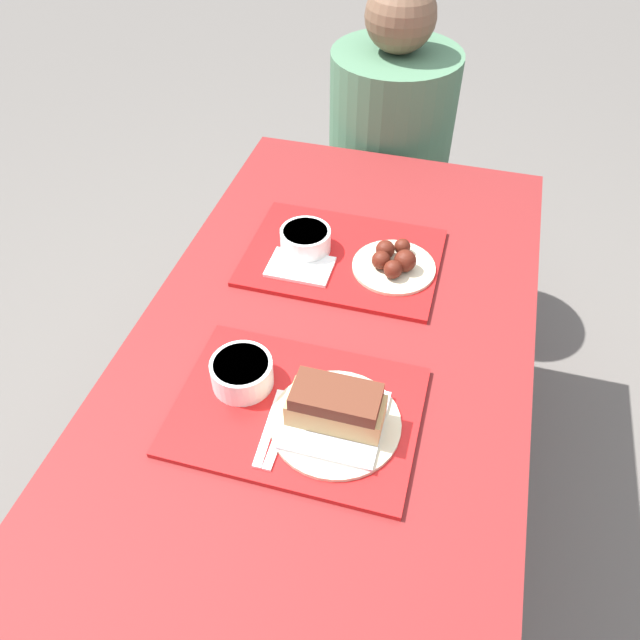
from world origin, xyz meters
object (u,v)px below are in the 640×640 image
(brisket_sandwich_plate, at_px, (336,412))
(bowl_coleslaw_near, at_px, (242,372))
(tray_near, at_px, (297,411))
(bowl_coleslaw_far, at_px, (305,239))
(tray_far, at_px, (343,257))
(person_seated_across, at_px, (391,122))
(wings_plate_far, at_px, (394,262))

(brisket_sandwich_plate, bearing_deg, bowl_coleslaw_near, 166.79)
(tray_near, xyz_separation_m, bowl_coleslaw_far, (-0.12, 0.45, 0.04))
(tray_far, distance_m, person_seated_across, 0.72)
(bowl_coleslaw_near, bearing_deg, bowl_coleslaw_far, 89.75)
(tray_near, height_order, tray_far, same)
(tray_near, relative_size, bowl_coleslaw_far, 3.81)
(tray_near, xyz_separation_m, tray_far, (-0.03, 0.46, 0.00))
(brisket_sandwich_plate, bearing_deg, person_seated_across, 95.87)
(brisket_sandwich_plate, xyz_separation_m, wings_plate_far, (0.02, 0.46, -0.02))
(bowl_coleslaw_near, bearing_deg, brisket_sandwich_plate, -13.21)
(bowl_coleslaw_near, xyz_separation_m, bowl_coleslaw_far, (0.00, 0.42, 0.00))
(bowl_coleslaw_near, height_order, wings_plate_far, wings_plate_far)
(tray_far, relative_size, bowl_coleslaw_near, 3.81)
(tray_far, distance_m, wings_plate_far, 0.13)
(brisket_sandwich_plate, distance_m, wings_plate_far, 0.46)
(tray_far, bearing_deg, tray_near, -86.69)
(tray_far, xyz_separation_m, bowl_coleslaw_far, (-0.09, -0.00, 0.04))
(bowl_coleslaw_near, distance_m, bowl_coleslaw_far, 0.42)
(bowl_coleslaw_far, bearing_deg, person_seated_across, 84.29)
(tray_far, distance_m, bowl_coleslaw_far, 0.10)
(brisket_sandwich_plate, distance_m, bowl_coleslaw_far, 0.50)
(tray_far, height_order, brisket_sandwich_plate, brisket_sandwich_plate)
(wings_plate_far, bearing_deg, tray_near, -102.45)
(person_seated_across, bearing_deg, brisket_sandwich_plate, -84.13)
(tray_far, bearing_deg, bowl_coleslaw_near, -102.22)
(wings_plate_far, height_order, person_seated_across, person_seated_across)
(bowl_coleslaw_far, height_order, wings_plate_far, wings_plate_far)
(brisket_sandwich_plate, distance_m, person_seated_across, 1.19)
(bowl_coleslaw_near, height_order, brisket_sandwich_plate, brisket_sandwich_plate)
(bowl_coleslaw_far, bearing_deg, tray_near, -75.59)
(bowl_coleslaw_near, height_order, bowl_coleslaw_far, same)
(bowl_coleslaw_near, height_order, person_seated_across, person_seated_across)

